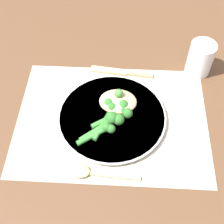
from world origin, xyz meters
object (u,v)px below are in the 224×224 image
(plate, at_px, (112,117))
(spoon, at_px, (87,172))
(broccoli_stalk_front, at_px, (110,109))
(chicken_fillet, at_px, (118,101))
(broccoli_stalk_right, at_px, (104,129))
(broccoli_stalk_left, at_px, (111,121))
(broccoli_stalk_rear, at_px, (121,110))
(water_glass, at_px, (200,58))
(knife, at_px, (123,72))

(plate, bearing_deg, spoon, -107.34)
(broccoli_stalk_front, bearing_deg, spoon, -82.99)
(plate, relative_size, spoon, 1.66)
(chicken_fillet, bearing_deg, broccoli_stalk_right, -110.53)
(chicken_fillet, height_order, broccoli_stalk_left, broccoli_stalk_left)
(spoon, bearing_deg, broccoli_stalk_right, -12.36)
(broccoli_stalk_rear, bearing_deg, spoon, -57.43)
(broccoli_stalk_left, height_order, spoon, broccoli_stalk_left)
(plate, xyz_separation_m, broccoli_stalk_right, (-0.02, -0.05, 0.02))
(broccoli_stalk_front, xyz_separation_m, water_glass, (0.24, 0.17, 0.02))
(plate, distance_m, broccoli_stalk_right, 0.05)
(broccoli_stalk_right, distance_m, knife, 0.21)
(plate, relative_size, chicken_fillet, 2.76)
(plate, relative_size, broccoli_stalk_rear, 2.67)
(plate, xyz_separation_m, broccoli_stalk_rear, (0.02, 0.01, 0.02))
(broccoli_stalk_rear, xyz_separation_m, broccoli_stalk_front, (-0.03, 0.00, 0.00))
(chicken_fillet, xyz_separation_m, knife, (0.01, 0.13, -0.03))
(broccoli_stalk_front, xyz_separation_m, broccoli_stalk_left, (0.00, -0.04, 0.00))
(broccoli_stalk_front, bearing_deg, knife, 101.05)
(broccoli_stalk_front, relative_size, knife, 0.66)
(chicken_fillet, bearing_deg, spoon, -108.02)
(spoon, bearing_deg, knife, -8.89)
(broccoli_stalk_right, bearing_deg, plate, 124.86)
(broccoli_stalk_left, bearing_deg, broccoli_stalk_right, -78.27)
(chicken_fillet, xyz_separation_m, spoon, (-0.06, -0.19, -0.02))
(spoon, xyz_separation_m, water_glass, (0.28, 0.33, 0.04))
(spoon, bearing_deg, plate, -13.73)
(chicken_fillet, distance_m, water_glass, 0.27)
(water_glass, bearing_deg, chicken_fillet, -145.92)
(broccoli_stalk_right, relative_size, water_glass, 0.95)
(chicken_fillet, relative_size, knife, 0.55)
(knife, height_order, water_glass, water_glass)
(water_glass, bearing_deg, plate, -141.81)
(plate, bearing_deg, knife, 82.23)
(broccoli_stalk_front, bearing_deg, water_glass, 57.17)
(plate, bearing_deg, broccoli_stalk_right, -110.25)
(broccoli_stalk_front, relative_size, water_glass, 1.22)
(broccoli_stalk_left, relative_size, spoon, 0.65)
(chicken_fillet, distance_m, broccoli_stalk_rear, 0.03)
(broccoli_stalk_rear, relative_size, broccoli_stalk_front, 0.86)
(plate, xyz_separation_m, water_glass, (0.23, 0.18, 0.04))
(broccoli_stalk_right, height_order, water_glass, water_glass)
(broccoli_stalk_right, relative_size, spoon, 0.56)
(plate, distance_m, water_glass, 0.30)
(broccoli_stalk_front, height_order, broccoli_stalk_right, broccoli_stalk_front)
(knife, bearing_deg, broccoli_stalk_right, 175.98)
(broccoli_stalk_left, xyz_separation_m, broccoli_stalk_right, (-0.02, -0.02, -0.00))
(chicken_fillet, height_order, broccoli_stalk_front, broccoli_stalk_front)
(plate, height_order, broccoli_stalk_left, broccoli_stalk_left)
(plate, bearing_deg, broccoli_stalk_rear, 20.10)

